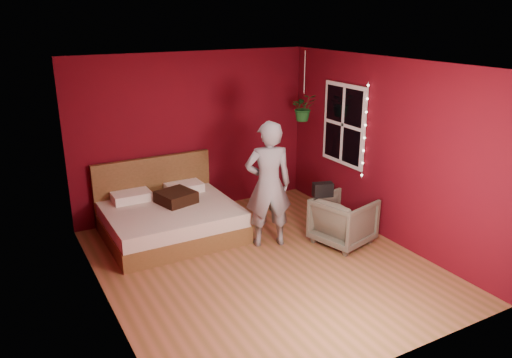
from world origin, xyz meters
name	(u,v)px	position (x,y,z in m)	size (l,w,h in m)	color
floor	(263,264)	(0.00, 0.00, 0.00)	(4.50, 4.50, 0.00)	#955A3B
room_walls	(263,141)	(0.00, 0.00, 1.68)	(4.04, 4.54, 2.62)	#590912
window	(344,125)	(1.97, 0.90, 1.50)	(0.05, 0.97, 1.27)	white
fairy_lights	(365,132)	(1.94, 0.37, 1.50)	(0.04, 0.04, 1.45)	silver
bed	(169,218)	(-0.75, 1.49, 0.27)	(1.87, 1.59, 1.03)	brown
person	(268,185)	(0.37, 0.50, 0.90)	(0.66, 0.43, 1.80)	gray
armchair	(343,221)	(1.33, 0.01, 0.35)	(0.74, 0.76, 0.69)	#595447
handbag	(323,190)	(1.10, 0.22, 0.79)	(0.28, 0.14, 0.20)	black
throw_pillow	(176,197)	(-0.61, 1.53, 0.56)	(0.49, 0.49, 0.17)	black
hanging_plant	(304,107)	(1.58, 1.45, 1.72)	(0.48, 0.45, 1.10)	silver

